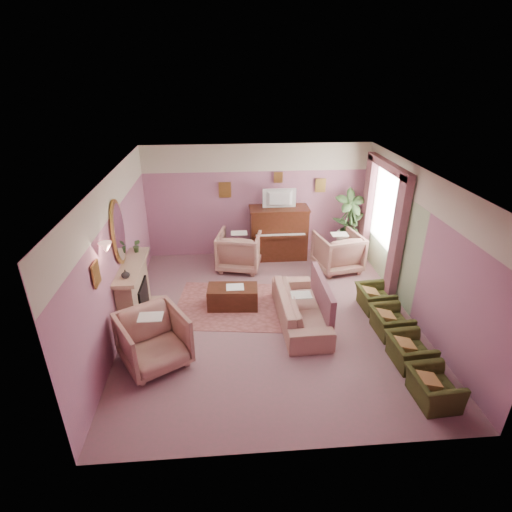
{
  "coord_description": "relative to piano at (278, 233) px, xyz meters",
  "views": [
    {
      "loc": [
        -0.8,
        -6.48,
        4.47
      ],
      "look_at": [
        -0.25,
        0.4,
        1.15
      ],
      "focal_mm": 28.0,
      "sensor_mm": 36.0,
      "label": 1
    }
  ],
  "objects": [
    {
      "name": "floor",
      "position": [
        -0.5,
        -2.68,
        -0.65
      ],
      "size": [
        5.5,
        6.0,
        0.01
      ],
      "primitive_type": "cube",
      "color": "#8E636B",
      "rests_on": "ground"
    },
    {
      "name": "ceiling",
      "position": [
        -0.5,
        -2.68,
        2.15
      ],
      "size": [
        5.5,
        6.0,
        0.01
      ],
      "primitive_type": "cube",
      "color": "beige",
      "rests_on": "wall_back"
    },
    {
      "name": "wall_back",
      "position": [
        -0.5,
        0.32,
        0.75
      ],
      "size": [
        5.5,
        0.02,
        2.8
      ],
      "primitive_type": "cube",
      "color": "#895A7D",
      "rests_on": "floor"
    },
    {
      "name": "wall_front",
      "position": [
        -0.5,
        -5.68,
        0.75
      ],
      "size": [
        5.5,
        0.02,
        2.8
      ],
      "primitive_type": "cube",
      "color": "#895A7D",
      "rests_on": "floor"
    },
    {
      "name": "wall_left",
      "position": [
        -3.25,
        -2.68,
        0.75
      ],
      "size": [
        0.02,
        6.0,
        2.8
      ],
      "primitive_type": "cube",
      "color": "#895A7D",
      "rests_on": "floor"
    },
    {
      "name": "wall_right",
      "position": [
        2.25,
        -2.68,
        0.75
      ],
      "size": [
        0.02,
        6.0,
        2.8
      ],
      "primitive_type": "cube",
      "color": "#895A7D",
      "rests_on": "floor"
    },
    {
      "name": "picture_rail_band",
      "position": [
        -0.5,
        0.31,
        1.82
      ],
      "size": [
        5.5,
        0.01,
        0.65
      ],
      "primitive_type": "cube",
      "color": "beige",
      "rests_on": "wall_back"
    },
    {
      "name": "stripe_panel",
      "position": [
        2.23,
        -1.38,
        0.42
      ],
      "size": [
        0.01,
        3.0,
        2.15
      ],
      "primitive_type": "cube",
      "color": "#A5BF92",
      "rests_on": "wall_right"
    },
    {
      "name": "fireplace_surround",
      "position": [
        -3.09,
        -2.48,
        -0.1
      ],
      "size": [
        0.3,
        1.4,
        1.1
      ],
      "primitive_type": "cube",
      "color": "tan",
      "rests_on": "floor"
    },
    {
      "name": "fireplace_inset",
      "position": [
        -2.99,
        -2.48,
        -0.25
      ],
      "size": [
        0.18,
        0.72,
        0.68
      ],
      "primitive_type": "cube",
      "color": "black",
      "rests_on": "floor"
    },
    {
      "name": "fire_ember",
      "position": [
        -2.95,
        -2.48,
        -0.43
      ],
      "size": [
        0.06,
        0.54,
        0.1
      ],
      "primitive_type": "cube",
      "color": "#F63B0C",
      "rests_on": "floor"
    },
    {
      "name": "mantel_shelf",
      "position": [
        -3.06,
        -2.48,
        0.47
      ],
      "size": [
        0.4,
        1.55,
        0.07
      ],
      "primitive_type": "cube",
      "color": "tan",
      "rests_on": "fireplace_surround"
    },
    {
      "name": "hearth",
      "position": [
        -2.89,
        -2.48,
        -0.64
      ],
      "size": [
        0.55,
        1.5,
        0.02
      ],
      "primitive_type": "cube",
      "color": "tan",
      "rests_on": "floor"
    },
    {
      "name": "mirror_frame",
      "position": [
        -3.2,
        -2.48,
        1.15
      ],
      "size": [
        0.04,
        0.72,
        1.2
      ],
      "primitive_type": "ellipsoid",
      "color": "#AE8B3C",
      "rests_on": "wall_left"
    },
    {
      "name": "mirror_glass",
      "position": [
        -3.17,
        -2.48,
        1.15
      ],
      "size": [
        0.01,
        0.6,
        1.06
      ],
      "primitive_type": "ellipsoid",
      "color": "white",
      "rests_on": "wall_left"
    },
    {
      "name": "sconce_shade",
      "position": [
        -3.12,
        -3.53,
        1.33
      ],
      "size": [
        0.2,
        0.2,
        0.16
      ],
      "primitive_type": "cone",
      "color": "#E29888",
      "rests_on": "wall_left"
    },
    {
      "name": "piano",
      "position": [
        0.0,
        0.0,
        0.0
      ],
      "size": [
        1.4,
        0.6,
        1.3
      ],
      "primitive_type": "cube",
      "color": "#472012",
      "rests_on": "floor"
    },
    {
      "name": "piano_keyshelf",
      "position": [
        -0.0,
        -0.35,
        0.07
      ],
      "size": [
        1.3,
        0.12,
        0.06
      ],
      "primitive_type": "cube",
      "color": "#472012",
      "rests_on": "piano"
    },
    {
      "name": "piano_keys",
      "position": [
        0.0,
        -0.35,
        0.11
      ],
      "size": [
        1.2,
        0.08,
        0.02
      ],
      "primitive_type": "cube",
      "color": "white",
      "rests_on": "piano"
    },
    {
      "name": "piano_top",
      "position": [
        0.0,
        0.0,
        0.66
      ],
      "size": [
        1.45,
        0.65,
        0.04
      ],
      "primitive_type": "cube",
      "color": "#472012",
      "rests_on": "piano"
    },
    {
      "name": "television",
      "position": [
        0.0,
        -0.05,
        0.95
      ],
      "size": [
        0.8,
        0.12,
        0.48
      ],
      "primitive_type": "imported",
      "color": "black",
      "rests_on": "piano"
    },
    {
      "name": "print_back_left",
      "position": [
        -1.3,
        0.28,
        1.07
      ],
      "size": [
        0.3,
        0.03,
        0.38
      ],
      "primitive_type": "cube",
      "color": "#AE8B3C",
      "rests_on": "wall_back"
    },
    {
      "name": "print_back_right",
      "position": [
        1.05,
        0.28,
        1.13
      ],
      "size": [
        0.26,
        0.03,
        0.34
      ],
      "primitive_type": "cube",
      "color": "#AE8B3C",
      "rests_on": "wall_back"
    },
    {
      "name": "print_back_mid",
      "position": [
        0.0,
        0.28,
        1.35
      ],
      "size": [
        0.22,
        0.03,
        0.26
      ],
      "primitive_type": "cube",
      "color": "#AE8B3C",
      "rests_on": "wall_back"
    },
    {
      "name": "print_left_wall",
      "position": [
        -3.21,
        -3.88,
        1.07
      ],
      "size": [
        0.03,
        0.28,
        0.36
      ],
      "primitive_type": "cube",
      "color": "#AE8B3C",
      "rests_on": "wall_left"
    },
    {
      "name": "window_blind",
      "position": [
        2.2,
        -1.13,
        1.05
      ],
      "size": [
        0.03,
        1.4,
        1.8
      ],
      "primitive_type": "cube",
      "color": "white",
      "rests_on": "wall_right"
    },
    {
      "name": "curtain_left",
      "position": [
        2.12,
        -2.05,
        0.65
      ],
      "size": [
        0.16,
        0.34,
        2.6
      ],
      "primitive_type": "cube",
      "color": "#824C59",
      "rests_on": "floor"
    },
    {
      "name": "curtain_right",
      "position": [
        2.12,
        -0.21,
        0.65
      ],
      "size": [
        0.16,
        0.34,
        2.6
      ],
      "primitive_type": "cube",
      "color": "#824C59",
      "rests_on": "floor"
    },
    {
      "name": "pelmet",
      "position": [
        2.12,
        -1.13,
        1.91
      ],
      "size": [
        0.16,
        2.2,
        0.16
      ],
      "primitive_type": "cube",
      "color": "#824C59",
      "rests_on": "wall_right"
    },
    {
      "name": "mantel_plant",
      "position": [
        -3.05,
        -1.93,
        0.64
      ],
      "size": [
        0.16,
        0.16,
        0.28
      ],
      "primitive_type": "imported",
      "color": "#304E26",
      "rests_on": "mantel_shelf"
    },
    {
      "name": "mantel_vase",
      "position": [
        -3.05,
        -2.98,
        0.58
      ],
      "size": [
        0.16,
        0.16,
        0.16
      ],
      "primitive_type": "imported",
      "color": "beige",
      "rests_on": "mantel_shelf"
    },
    {
      "name": "area_rug",
      "position": [
        -1.11,
        -2.22,
        -0.64
      ],
      "size": [
        2.7,
        2.09,
        0.01
      ],
      "primitive_type": "cube",
      "rotation": [
        0.0,
        0.0,
        -0.12
      ],
      "color": "#9B5553",
      "rests_on": "floor"
    },
    {
      "name": "coffee_table",
      "position": [
        -1.22,
        -2.24,
        -0.43
      ],
      "size": [
        1.03,
        0.57,
        0.45
      ],
      "primitive_type": "cube",
      "rotation": [
        0.0,
        0.0,
        -0.07
      ],
      "color": "#3E1D11",
      "rests_on": "floor"
    },
    {
      "name": "table_paper",
      "position": [
        -1.17,
        -2.24,
        -0.2
      ],
      "size": [
        0.35,
        0.28,
        0.01
      ],
      "primitive_type": "cube",
      "color": "white",
      "rests_on": "coffee_table"
    },
    {
      "name": "sofa",
      "position": [
        0.05,
        -2.86,
        -0.24
      ],
      "size": [
        0.68,
        2.05,
        0.83
      ],
      "primitive_type": "imported",
      "color": "tan",
      "rests_on": "floor"
    },
    {
      "name": "sofa_throw",
      "position": [
        0.45,
        -2.86,
        -0.05
      ],
      "size": [
        0.1,
        1.56,
        0.57
      ],
      "primitive_type": "cube",
      "color": "#824C59",
      "rests_on": "sofa"
    },
    {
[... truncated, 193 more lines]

